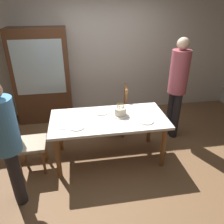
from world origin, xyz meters
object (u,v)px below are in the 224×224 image
Objects in this scene: person_celebrant at (6,140)px; birthday_cake at (120,112)px; plate_far_side at (101,112)px; chair_upholstered at (23,140)px; dining_table at (109,123)px; plate_near_celebrant at (77,127)px; person_guest at (178,83)px; chair_spindle_back at (116,111)px; plate_near_guest at (146,121)px; china_cabinet at (42,77)px.

birthday_cake is at bearing 25.74° from person_celebrant.
plate_far_side is 0.23× the size of chair_upholstered.
dining_table is at bearing 26.79° from person_celebrant.
person_guest is (1.78, 0.69, 0.30)m from plate_near_celebrant.
dining_table is at bearing -65.55° from plate_far_side.
dining_table is 1.86× the size of chair_upholstered.
plate_near_celebrant and plate_far_side have the same top height.
chair_spindle_back is (0.74, 0.94, -0.29)m from plate_near_celebrant.
person_guest is at bearing 12.20° from plate_far_side.
plate_far_side is (0.40, 0.39, 0.00)m from plate_near_celebrant.
dining_table is at bearing -161.75° from birthday_cake.
person_guest reaches higher than plate_near_celebrant.
chair_upholstered reaches higher than birthday_cake.
plate_near_guest reaches higher than dining_table.
plate_near_celebrant is at bearing -69.86° from china_cabinet.
china_cabinet is (-1.32, 1.49, 0.15)m from birthday_cake.
plate_near_celebrant is at bearing -128.20° from chair_spindle_back.
person_guest is at bearing -23.72° from china_cabinet.
dining_table is 1.86× the size of chair_spindle_back.
dining_table is 0.23m from plate_far_side.
dining_table is at bearing -159.12° from person_guest.
chair_spindle_back is (0.06, 0.68, -0.34)m from birthday_cake.
person_guest is at bearing 42.08° from plate_near_guest.
plate_near_celebrant and plate_near_guest have the same top height.
dining_table is 1.44m from person_guest.
person_celebrant is (-0.01, -0.58, 0.39)m from chair_upholstered.
plate_near_guest is 1.07m from person_guest.
chair_spindle_back is (0.34, 0.55, -0.29)m from plate_far_side.
chair_spindle_back is at bearing 51.80° from plate_near_celebrant.
birthday_cake is at bearing 142.65° from plate_near_guest.
birthday_cake is 0.15× the size of person_guest.
chair_spindle_back is 0.59× the size of person_celebrant.
plate_near_guest is (1.02, 0.00, 0.00)m from plate_near_celebrant.
dining_table is 1.28m from chair_upholstered.
plate_near_guest is 0.12× the size of china_cabinet.
birthday_cake is 1.27× the size of plate_near_celebrant.
china_cabinet reaches higher than chair_upholstered.
plate_near_celebrant is 0.83m from chair_upholstered.
plate_far_side is (-0.09, 0.19, 0.09)m from dining_table.
plate_far_side is at bearing -121.84° from chair_spindle_back.
person_guest is (0.76, 0.69, 0.30)m from plate_near_guest.
birthday_cake is 1.21m from person_guest.
person_guest is at bearing 20.88° from dining_table.
plate_near_celebrant reaches higher than dining_table.
chair_spindle_back is 1.22m from person_guest.
dining_table is 8.05× the size of plate_near_celebrant.
china_cabinet is at bearing 131.51° from birthday_cake.
chair_upholstered is (-1.27, -0.06, -0.12)m from dining_table.
plate_near_guest is (0.34, -0.26, -0.05)m from birthday_cake.
person_celebrant is 0.85× the size of china_cabinet.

